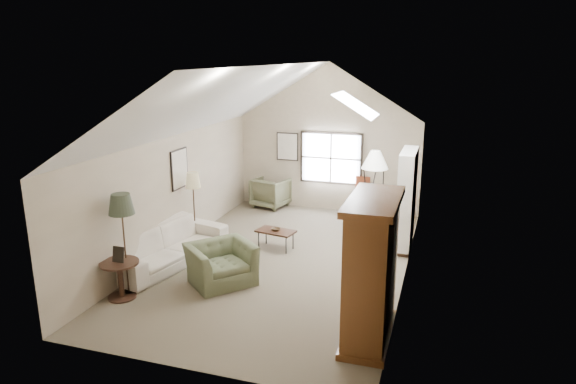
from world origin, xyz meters
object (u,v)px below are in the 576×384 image
(sofa, at_px, (168,246))
(side_table, at_px, (121,280))
(armchair_near, at_px, (221,264))
(armchair_far, at_px, (271,192))
(coffee_table, at_px, (276,240))
(side_chair, at_px, (361,196))
(armoire, at_px, (371,270))

(sofa, bearing_deg, side_table, -166.92)
(armchair_near, bearing_deg, armchair_far, 50.37)
(armchair_far, bearing_deg, side_table, 97.37)
(sofa, height_order, armchair_near, sofa)
(sofa, distance_m, coffee_table, 2.36)
(side_chair, bearing_deg, coffee_table, -107.92)
(armchair_near, bearing_deg, coffee_table, 29.59)
(coffee_table, relative_size, side_table, 1.22)
(coffee_table, distance_m, side_chair, 3.34)
(coffee_table, bearing_deg, armchair_far, 111.36)
(coffee_table, bearing_deg, side_chair, 66.05)
(sofa, bearing_deg, side_chair, -22.10)
(armoire, relative_size, sofa, 0.81)
(armchair_near, height_order, armchair_far, armchair_far)
(sofa, distance_m, armchair_near, 1.50)
(armchair_far, height_order, side_table, armchair_far)
(armchair_near, distance_m, side_chair, 5.31)
(armchair_far, bearing_deg, side_chair, -166.61)
(armchair_near, distance_m, side_table, 1.81)
(sofa, bearing_deg, armoire, -96.74)
(sofa, bearing_deg, armchair_far, 4.95)
(armoire, relative_size, coffee_table, 2.64)
(armoire, distance_m, armchair_far, 7.19)
(sofa, relative_size, side_chair, 2.66)
(coffee_table, bearing_deg, sofa, -141.15)
(armoire, bearing_deg, armchair_far, 121.48)
(armchair_near, height_order, side_table, armchair_near)
(side_table, bearing_deg, armoire, 0.28)
(armchair_near, height_order, coffee_table, armchair_near)
(armoire, height_order, armchair_far, armoire)
(armchair_far, relative_size, side_chair, 0.90)
(sofa, relative_size, coffee_table, 3.26)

